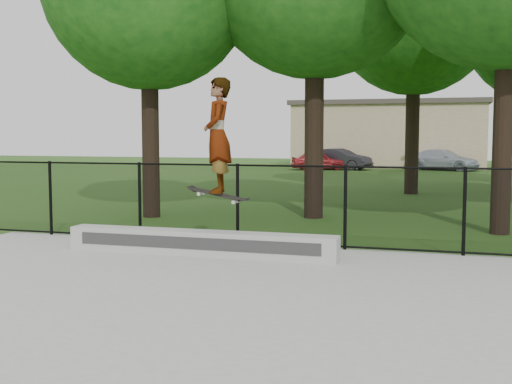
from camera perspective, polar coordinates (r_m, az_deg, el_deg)
ground at (r=5.95m, az=-1.11°, el=-15.41°), size 100.00×100.00×0.00m
concrete_slab at (r=5.94m, az=-1.11°, el=-15.14°), size 14.00×12.00×0.06m
grind_ledge at (r=10.92m, az=-5.04°, el=-4.52°), size 4.73×0.40×0.41m
car_a at (r=38.44m, az=5.57°, el=2.78°), size 3.46×2.34×1.10m
car_b at (r=39.04m, az=7.46°, el=2.92°), size 3.71×2.32×1.26m
car_c at (r=39.58m, az=16.30°, el=2.76°), size 4.24×3.06×1.22m
skater_airborne at (r=10.50m, az=-3.42°, el=4.90°), size 0.83×0.80×2.05m
chainlink_fence at (r=11.41m, az=7.94°, el=-1.36°), size 16.06×0.06×1.50m
distant_building at (r=43.47m, az=11.76°, el=5.09°), size 12.40×6.40×4.30m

